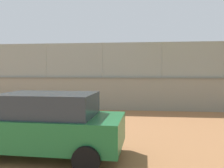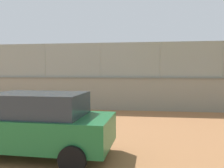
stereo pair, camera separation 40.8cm
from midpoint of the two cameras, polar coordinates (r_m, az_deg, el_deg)
The scene contains 8 objects.
ground_plane at distance 24.06m, azimuth -1.46°, elevation -2.17°, with size 260.00×260.00×0.00m, color #A36B42.
perimeter_wall at distance 13.74m, azimuth -10.15°, elevation -2.23°, with size 23.89×0.35×1.86m.
fence_panel_on_wall at distance 13.70m, azimuth -10.22°, elevation 5.77°, with size 23.48×0.09×1.98m.
player_crossing_court at distance 17.66m, azimuth -4.62°, elevation -0.73°, with size 0.76×1.08×1.73m.
player_foreground_swinging at distance 25.71m, azimuth 7.17°, elevation 0.14°, with size 1.11×0.80×1.53m.
sports_ball at distance 16.65m, azimuth -6.29°, elevation -4.31°, with size 0.13×0.13×0.13m, color yellow.
spare_ball_by_wall at distance 15.32m, azimuth 20.01°, elevation -5.07°, with size 0.15×0.15×0.15m, color orange.
parked_car_green at distance 6.37m, azimuth -18.42°, elevation -9.27°, with size 4.28×2.09×1.64m.
Camera 1 is at (-3.00, 23.77, 2.19)m, focal length 37.07 mm.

